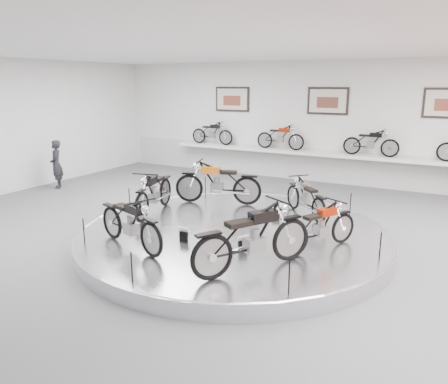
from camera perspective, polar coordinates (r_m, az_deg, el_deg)
The scene contains 20 objects.
floor at distance 8.95m, azimuth 0.32°, elevation -7.29°, with size 16.00×16.00×0.00m, color #505052.
ceiling at distance 8.38m, azimuth 0.36°, elevation 19.14°, with size 16.00×16.00×0.00m, color white.
wall_back at distance 14.94m, azimuth 13.28°, elevation 8.82°, with size 16.00×16.00×0.00m, color white.
dado_band at distance 15.11m, azimuth 12.96°, elevation 3.33°, with size 15.68×0.04×1.10m, color #BCBCBA.
display_platform at distance 9.15m, azimuth 1.22°, elevation -5.81°, with size 6.40×6.40×0.30m, color silver.
platform_rim at distance 9.11m, azimuth 1.22°, elevation -5.10°, with size 6.40×6.40×0.10m, color #B2B2BA.
shelf at distance 14.77m, azimuth 12.75°, elevation 4.88°, with size 11.00×0.55×0.10m, color silver.
poster_left at distance 16.14m, azimuth 1.08°, elevation 12.03°, with size 1.35×0.06×0.88m, color beige.
poster_center at distance 14.86m, azimuth 13.39°, elevation 11.49°, with size 1.35×0.06×0.88m, color beige.
poster_right at distance 14.33m, azimuth 27.21°, elevation 10.28°, with size 1.35×0.06×0.88m, color beige.
shelf_bike_a at distance 16.34m, azimuth -1.56°, elevation 7.53°, with size 1.22×0.42×0.73m, color black, non-canonical shape.
shelf_bike_b at distance 15.18m, azimuth 7.36°, elevation 6.93°, with size 1.22×0.42×0.73m, color maroon, non-canonical shape.
shelf_bike_c at distance 14.38m, azimuth 18.62°, elevation 5.93°, with size 1.22×0.42×0.73m, color black, non-canonical shape.
bike_a at distance 8.10m, azimuth 12.51°, elevation -4.39°, with size 1.50×0.53×0.88m, color maroon, non-canonical shape.
bike_b at distance 10.09m, azimuth 10.62°, elevation -0.65°, with size 1.50×0.53×0.88m, color #A7A8AC, non-canonical shape.
bike_c at distance 10.91m, azimuth -0.82°, elevation 1.28°, with size 1.87×0.66×1.10m, color #CF6513, non-canonical shape.
bike_d at distance 10.21m, azimuth -9.15°, elevation 0.04°, with size 1.77×0.62×1.04m, color black, non-canonical shape.
bike_e at distance 8.17m, azimuth -12.16°, elevation -3.85°, with size 1.67×0.59×0.98m, color black, non-canonical shape.
bike_f at distance 7.03m, azimuth 3.85°, elevation -5.87°, with size 1.92×0.68×1.13m, color black, non-canonical shape.
visitor at distance 14.81m, azimuth -21.05°, elevation 3.39°, with size 0.56×0.37×1.53m, color black.
Camera 1 is at (3.94, -7.35, 3.24)m, focal length 35.00 mm.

